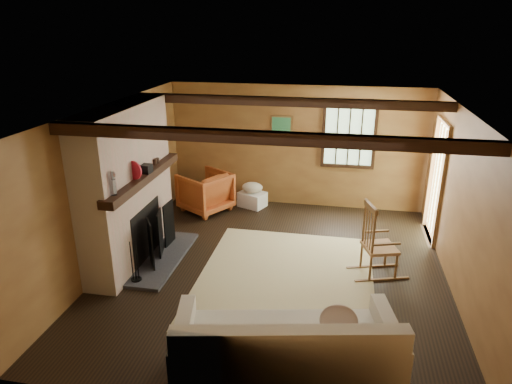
% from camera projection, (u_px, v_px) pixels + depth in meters
% --- Properties ---
extents(ground, '(5.50, 5.50, 0.00)m').
position_uv_depth(ground, '(274.00, 270.00, 6.85)').
color(ground, black).
rests_on(ground, ground).
extents(room_envelope, '(5.02, 5.52, 2.44)m').
position_uv_depth(room_envelope, '(294.00, 162.00, 6.48)').
color(room_envelope, '#9A6936').
rests_on(room_envelope, ground).
extents(fireplace, '(1.02, 2.30, 2.40)m').
position_uv_depth(fireplace, '(129.00, 192.00, 6.86)').
color(fireplace, '#9F433D').
rests_on(fireplace, ground).
extents(rug, '(2.50, 3.00, 0.01)m').
position_uv_depth(rug, '(286.00, 278.00, 6.63)').
color(rug, '#CEBC89').
rests_on(rug, ground).
extents(rocking_chair, '(0.90, 0.65, 1.13)m').
position_uv_depth(rocking_chair, '(377.00, 245.00, 6.59)').
color(rocking_chair, '#A67850').
rests_on(rocking_chair, ground).
extents(sofa, '(2.40, 1.42, 0.91)m').
position_uv_depth(sofa, '(287.00, 355.00, 4.64)').
color(sofa, beige).
rests_on(sofa, ground).
extents(firewood_pile, '(0.62, 0.11, 0.22)m').
position_uv_depth(firewood_pile, '(196.00, 197.00, 9.42)').
color(firewood_pile, brown).
rests_on(firewood_pile, ground).
extents(laundry_basket, '(0.61, 0.54, 0.30)m').
position_uv_depth(laundry_basket, '(252.00, 199.00, 9.19)').
color(laundry_basket, white).
rests_on(laundry_basket, ground).
extents(basket_pillow, '(0.46, 0.39, 0.21)m').
position_uv_depth(basket_pillow, '(252.00, 187.00, 9.10)').
color(basket_pillow, beige).
rests_on(basket_pillow, laundry_basket).
extents(armchair, '(1.17, 1.17, 0.78)m').
position_uv_depth(armchair, '(205.00, 192.00, 8.90)').
color(armchair, '#BF6026').
rests_on(armchair, ground).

